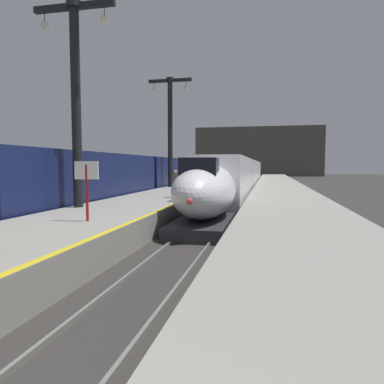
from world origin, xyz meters
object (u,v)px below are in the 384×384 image
passenger_mid_platform (175,181)px  station_column_far (170,122)px  highspeed_train_main (242,175)px  station_column_mid (76,86)px  departure_info_board (87,179)px  regional_train_adjacent (140,176)px

passenger_mid_platform → station_column_far: bearing=107.3°
highspeed_train_main → station_column_mid: size_ratio=6.04×
station_column_mid → departure_info_board: bearing=-56.2°
station_column_far → station_column_mid: bearing=-90.0°
station_column_mid → station_column_far: bearing=90.0°
regional_train_adjacent → departure_info_board: regional_train_adjacent is taller
regional_train_adjacent → departure_info_board: (4.73, -17.85, 0.43)m
highspeed_train_main → passenger_mid_platform: (-2.70, -19.56, 0.08)m
highspeed_train_main → station_column_mid: 26.58m
highspeed_train_main → regional_train_adjacent: 14.00m
regional_train_adjacent → station_column_far: bearing=44.1°
highspeed_train_main → station_column_mid: bearing=-103.0°
station_column_far → departure_info_board: bearing=-82.8°
departure_info_board → passenger_mid_platform: bearing=86.1°
station_column_far → passenger_mid_platform: bearing=-72.7°
departure_info_board → highspeed_train_main: bearing=83.4°
regional_train_adjacent → station_column_far: station_column_far is taller
station_column_mid → departure_info_board: (2.53, -3.78, -4.15)m
station_column_mid → passenger_mid_platform: (3.20, 5.92, -4.67)m
station_column_mid → passenger_mid_platform: size_ratio=5.58×
regional_train_adjacent → station_column_far: 5.70m
highspeed_train_main → departure_info_board: size_ratio=26.87×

